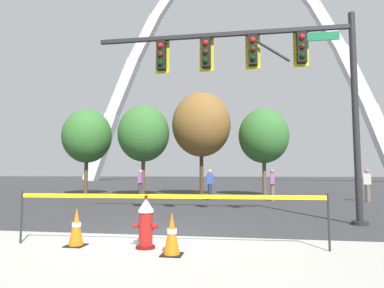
{
  "coord_description": "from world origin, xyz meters",
  "views": [
    {
      "loc": [
        2.06,
        -7.5,
        1.41
      ],
      "look_at": [
        0.05,
        5.0,
        2.5
      ],
      "focal_mm": 31.54,
      "sensor_mm": 36.0,
      "label": 1
    }
  ],
  "objects_px": {
    "traffic_signal_gantry": "(268,71)",
    "pedestrian_near_trees": "(141,183)",
    "fire_hydrant": "(146,223)",
    "monument_arch": "(233,72)",
    "pedestrian_standing_center": "(272,185)",
    "traffic_cone_mid_sidewalk": "(172,234)",
    "traffic_cone_by_hydrant": "(76,228)",
    "pedestrian_walking_right": "(367,185)",
    "pedestrian_walking_left": "(210,184)"
  },
  "relations": [
    {
      "from": "pedestrian_walking_right",
      "to": "traffic_cone_by_hydrant",
      "type": "bearing_deg",
      "value": -128.01
    },
    {
      "from": "traffic_signal_gantry",
      "to": "pedestrian_near_trees",
      "type": "relative_size",
      "value": 4.92
    },
    {
      "from": "traffic_cone_by_hydrant",
      "to": "traffic_cone_mid_sidewalk",
      "type": "height_order",
      "value": "same"
    },
    {
      "from": "traffic_cone_mid_sidewalk",
      "to": "pedestrian_walking_right",
      "type": "bearing_deg",
      "value": 59.37
    },
    {
      "from": "fire_hydrant",
      "to": "pedestrian_walking_left",
      "type": "xyz_separation_m",
      "value": [
        0.0,
        11.36,
        0.35
      ]
    },
    {
      "from": "fire_hydrant",
      "to": "pedestrian_standing_center",
      "type": "relative_size",
      "value": 0.62
    },
    {
      "from": "pedestrian_walking_right",
      "to": "pedestrian_near_trees",
      "type": "height_order",
      "value": "same"
    },
    {
      "from": "monument_arch",
      "to": "pedestrian_near_trees",
      "type": "relative_size",
      "value": 33.81
    },
    {
      "from": "traffic_cone_by_hydrant",
      "to": "pedestrian_walking_right",
      "type": "distance_m",
      "value": 14.92
    },
    {
      "from": "traffic_cone_by_hydrant",
      "to": "pedestrian_standing_center",
      "type": "distance_m",
      "value": 12.34
    },
    {
      "from": "pedestrian_walking_left",
      "to": "pedestrian_walking_right",
      "type": "distance_m",
      "value": 7.8
    },
    {
      "from": "traffic_cone_by_hydrant",
      "to": "pedestrian_walking_left",
      "type": "distance_m",
      "value": 11.49
    },
    {
      "from": "pedestrian_standing_center",
      "to": "pedestrian_near_trees",
      "type": "bearing_deg",
      "value": 172.98
    },
    {
      "from": "monument_arch",
      "to": "pedestrian_standing_center",
      "type": "xyz_separation_m",
      "value": [
        3.37,
        -39.94,
        -18.03
      ]
    },
    {
      "from": "traffic_cone_by_hydrant",
      "to": "traffic_cone_mid_sidewalk",
      "type": "bearing_deg",
      "value": -11.86
    },
    {
      "from": "traffic_signal_gantry",
      "to": "pedestrian_walking_left",
      "type": "height_order",
      "value": "traffic_signal_gantry"
    },
    {
      "from": "fire_hydrant",
      "to": "traffic_cone_by_hydrant",
      "type": "height_order",
      "value": "fire_hydrant"
    },
    {
      "from": "traffic_signal_gantry",
      "to": "pedestrian_walking_right",
      "type": "height_order",
      "value": "traffic_signal_gantry"
    },
    {
      "from": "traffic_cone_by_hydrant",
      "to": "pedestrian_walking_left",
      "type": "xyz_separation_m",
      "value": [
        1.38,
        11.4,
        0.46
      ]
    },
    {
      "from": "traffic_signal_gantry",
      "to": "pedestrian_walking_left",
      "type": "xyz_separation_m",
      "value": [
        -2.54,
        7.65,
        -3.59
      ]
    },
    {
      "from": "fire_hydrant",
      "to": "traffic_signal_gantry",
      "type": "xyz_separation_m",
      "value": [
        2.55,
        3.71,
        3.94
      ]
    },
    {
      "from": "traffic_signal_gantry",
      "to": "pedestrian_walking_left",
      "type": "relative_size",
      "value": 4.92
    },
    {
      "from": "fire_hydrant",
      "to": "monument_arch",
      "type": "height_order",
      "value": "monument_arch"
    },
    {
      "from": "traffic_cone_mid_sidewalk",
      "to": "pedestrian_standing_center",
      "type": "height_order",
      "value": "pedestrian_standing_center"
    },
    {
      "from": "traffic_signal_gantry",
      "to": "pedestrian_near_trees",
      "type": "xyz_separation_m",
      "value": [
        -6.6,
        8.6,
        -3.59
      ]
    },
    {
      "from": "traffic_signal_gantry",
      "to": "pedestrian_standing_center",
      "type": "xyz_separation_m",
      "value": [
        0.64,
        7.71,
        -3.59
      ]
    },
    {
      "from": "traffic_cone_mid_sidewalk",
      "to": "pedestrian_near_trees",
      "type": "bearing_deg",
      "value": 110.03
    },
    {
      "from": "traffic_cone_by_hydrant",
      "to": "traffic_cone_mid_sidewalk",
      "type": "distance_m",
      "value": 2.02
    },
    {
      "from": "pedestrian_standing_center",
      "to": "monument_arch",
      "type": "bearing_deg",
      "value": 94.82
    },
    {
      "from": "traffic_cone_by_hydrant",
      "to": "pedestrian_near_trees",
      "type": "distance_m",
      "value": 12.64
    },
    {
      "from": "pedestrian_walking_left",
      "to": "pedestrian_standing_center",
      "type": "xyz_separation_m",
      "value": [
        3.18,
        0.06,
        0.0
      ]
    },
    {
      "from": "pedestrian_standing_center",
      "to": "traffic_signal_gantry",
      "type": "bearing_deg",
      "value": -94.75
    },
    {
      "from": "traffic_signal_gantry",
      "to": "traffic_cone_mid_sidewalk",
      "type": "bearing_deg",
      "value": -115.05
    },
    {
      "from": "traffic_cone_mid_sidewalk",
      "to": "pedestrian_walking_left",
      "type": "height_order",
      "value": "pedestrian_walking_left"
    },
    {
      "from": "pedestrian_standing_center",
      "to": "fire_hydrant",
      "type": "bearing_deg",
      "value": -105.59
    },
    {
      "from": "traffic_signal_gantry",
      "to": "monument_arch",
      "type": "xyz_separation_m",
      "value": [
        -2.73,
        47.65,
        14.44
      ]
    },
    {
      "from": "pedestrian_walking_left",
      "to": "pedestrian_near_trees",
      "type": "relative_size",
      "value": 1.0
    },
    {
      "from": "pedestrian_walking_right",
      "to": "pedestrian_near_trees",
      "type": "xyz_separation_m",
      "value": [
        -11.85,
        0.6,
        0.0
      ]
    },
    {
      "from": "fire_hydrant",
      "to": "traffic_cone_by_hydrant",
      "type": "distance_m",
      "value": 1.38
    },
    {
      "from": "fire_hydrant",
      "to": "pedestrian_walking_right",
      "type": "xyz_separation_m",
      "value": [
        7.8,
        11.71,
        0.35
      ]
    },
    {
      "from": "traffic_cone_mid_sidewalk",
      "to": "monument_arch",
      "type": "distance_m",
      "value": 55.01
    },
    {
      "from": "monument_arch",
      "to": "pedestrian_walking_left",
      "type": "bearing_deg",
      "value": -89.73
    },
    {
      "from": "traffic_cone_mid_sidewalk",
      "to": "pedestrian_near_trees",
      "type": "height_order",
      "value": "pedestrian_near_trees"
    },
    {
      "from": "traffic_cone_mid_sidewalk",
      "to": "traffic_cone_by_hydrant",
      "type": "bearing_deg",
      "value": 168.14
    },
    {
      "from": "pedestrian_walking_left",
      "to": "pedestrian_near_trees",
      "type": "height_order",
      "value": "same"
    },
    {
      "from": "pedestrian_near_trees",
      "to": "pedestrian_walking_left",
      "type": "bearing_deg",
      "value": -13.19
    },
    {
      "from": "fire_hydrant",
      "to": "traffic_cone_by_hydrant",
      "type": "bearing_deg",
      "value": -178.47
    },
    {
      "from": "traffic_signal_gantry",
      "to": "pedestrian_near_trees",
      "type": "bearing_deg",
      "value": 127.49
    },
    {
      "from": "pedestrian_standing_center",
      "to": "pedestrian_near_trees",
      "type": "xyz_separation_m",
      "value": [
        -7.24,
        0.89,
        0.0
      ]
    },
    {
      "from": "traffic_cone_by_hydrant",
      "to": "fire_hydrant",
      "type": "bearing_deg",
      "value": 1.53
    }
  ]
}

